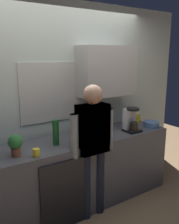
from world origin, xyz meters
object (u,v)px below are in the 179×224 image
(cup_blue_mug, at_px, (89,134))
(mixing_bowl, at_px, (151,124))
(coffee_maker, at_px, (131,121))
(bottle_green_wine, at_px, (56,132))
(dish_soap, at_px, (138,118))
(cup_yellow_cup, at_px, (36,153))
(person_guest, at_px, (93,141))
(person_at_sink, at_px, (93,141))
(potted_plant, at_px, (15,144))
(bottle_olive_oil, at_px, (97,128))

(cup_blue_mug, xyz_separation_m, mixing_bowl, (1.01, -0.11, -0.01))
(coffee_maker, height_order, bottle_green_wine, coffee_maker)
(coffee_maker, distance_m, dish_soap, 0.44)
(cup_blue_mug, xyz_separation_m, cup_yellow_cup, (-0.78, -0.20, -0.01))
(bottle_green_wine, bearing_deg, cup_yellow_cup, -148.09)
(cup_blue_mug, bearing_deg, person_guest, -114.80)
(coffee_maker, distance_m, person_at_sink, 0.77)
(cup_blue_mug, bearing_deg, coffee_maker, -8.50)
(potted_plant, relative_size, person_guest, 0.14)
(person_at_sink, bearing_deg, coffee_maker, 0.54)
(coffee_maker, bearing_deg, person_at_sink, -167.26)
(mixing_bowl, relative_size, person_at_sink, 0.14)
(cup_blue_mug, height_order, mixing_bowl, cup_blue_mug)
(bottle_green_wine, relative_size, potted_plant, 1.30)
(bottle_olive_oil, bearing_deg, cup_yellow_cup, -171.24)
(cup_blue_mug, relative_size, potted_plant, 0.43)
(mixing_bowl, bearing_deg, potted_plant, 178.98)
(coffee_maker, relative_size, cup_yellow_cup, 3.88)
(potted_plant, bearing_deg, bottle_green_wine, 8.13)
(bottle_green_wine, height_order, dish_soap, bottle_green_wine)
(bottle_olive_oil, bearing_deg, bottle_green_wine, 172.53)
(person_guest, bearing_deg, mixing_bowl, -138.11)
(dish_soap, relative_size, person_guest, 0.11)
(cup_yellow_cup, xyz_separation_m, potted_plant, (-0.17, 0.13, 0.09))
(cup_yellow_cup, height_order, dish_soap, dish_soap)
(person_at_sink, bearing_deg, bottle_olive_oil, 33.02)
(cup_blue_mug, distance_m, person_guest, 0.29)
(cup_yellow_cup, relative_size, person_guest, 0.05)
(bottle_olive_oil, distance_m, person_at_sink, 0.28)
(bottle_green_wine, distance_m, person_guest, 0.44)
(person_guest, bearing_deg, cup_blue_mug, -80.69)
(cup_blue_mug, relative_size, dish_soap, 0.56)
(bottle_green_wine, xyz_separation_m, dish_soap, (1.45, 0.14, -0.07))
(bottle_green_wine, height_order, person_at_sink, person_at_sink)
(cup_blue_mug, height_order, person_guest, person_guest)
(bottle_green_wine, relative_size, cup_blue_mug, 3.00)
(potted_plant, relative_size, person_at_sink, 0.14)
(bottle_green_wine, distance_m, bottle_olive_oil, 0.53)
(coffee_maker, distance_m, bottle_green_wine, 1.08)
(bottle_olive_oil, xyz_separation_m, cup_yellow_cup, (-0.85, -0.13, -0.08))
(bottle_olive_oil, relative_size, person_at_sink, 0.16)
(potted_plant, xyz_separation_m, dish_soap, (1.93, 0.21, -0.05))
(cup_yellow_cup, bearing_deg, mixing_bowl, 3.03)
(person_at_sink, height_order, person_guest, same)
(coffee_maker, xyz_separation_m, bottle_green_wine, (-1.08, 0.09, 0.00))
(cup_yellow_cup, xyz_separation_m, person_at_sink, (0.66, -0.06, 0.01))
(person_at_sink, bearing_deg, potted_plant, 154.84)
(mixing_bowl, relative_size, dish_soap, 1.22)
(cup_yellow_cup, distance_m, potted_plant, 0.23)
(bottle_green_wine, distance_m, cup_blue_mug, 0.47)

